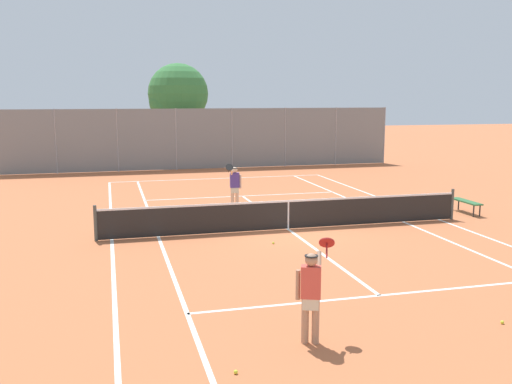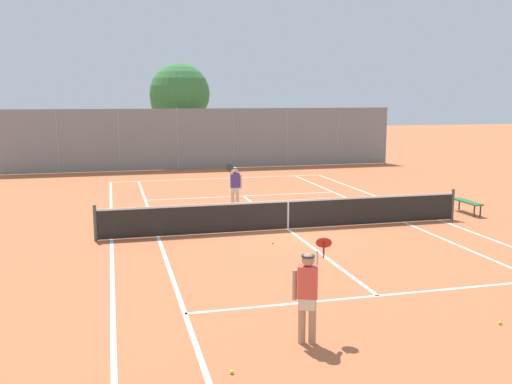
% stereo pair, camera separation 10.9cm
% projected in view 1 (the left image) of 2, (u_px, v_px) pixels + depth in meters
% --- Properties ---
extents(ground_plane, '(120.00, 120.00, 0.00)m').
position_uv_depth(ground_plane, '(288.00, 229.00, 18.31)').
color(ground_plane, '#BC663D').
extents(court_line_markings, '(11.10, 23.90, 0.01)m').
position_uv_depth(court_line_markings, '(288.00, 229.00, 18.30)').
color(court_line_markings, silver).
rests_on(court_line_markings, ground).
extents(tennis_net, '(12.00, 0.10, 1.07)m').
position_uv_depth(tennis_net, '(288.00, 214.00, 18.22)').
color(tennis_net, '#474C47').
rests_on(tennis_net, ground).
extents(player_near_side, '(0.84, 0.69, 1.77)m').
position_uv_depth(player_near_side, '(311.00, 291.00, 9.72)').
color(player_near_side, tan).
rests_on(player_near_side, ground).
extents(player_far_left, '(0.71, 0.72, 1.77)m').
position_uv_depth(player_far_left, '(235.00, 185.00, 21.48)').
color(player_far_left, beige).
rests_on(player_far_left, ground).
extents(loose_tennis_ball_0, '(0.07, 0.07, 0.07)m').
position_uv_depth(loose_tennis_ball_0, '(236.00, 372.00, 8.75)').
color(loose_tennis_ball_0, '#D1DB33').
rests_on(loose_tennis_ball_0, ground).
extents(loose_tennis_ball_2, '(0.07, 0.07, 0.07)m').
position_uv_depth(loose_tennis_ball_2, '(502.00, 322.00, 10.67)').
color(loose_tennis_ball_2, '#D1DB33').
rests_on(loose_tennis_ball_2, ground).
extents(loose_tennis_ball_3, '(0.07, 0.07, 0.07)m').
position_uv_depth(loose_tennis_ball_3, '(273.00, 243.00, 16.46)').
color(loose_tennis_ball_3, '#D1DB33').
rests_on(loose_tennis_ball_3, ground).
extents(loose_tennis_ball_4, '(0.07, 0.07, 0.07)m').
position_uv_depth(loose_tennis_ball_4, '(263.00, 210.00, 21.16)').
color(loose_tennis_ball_4, '#D1DB33').
rests_on(loose_tennis_ball_4, ground).
extents(courtside_bench, '(0.36, 1.50, 0.47)m').
position_uv_depth(courtside_bench, '(466.00, 202.00, 20.75)').
color(courtside_bench, '#2D6638').
rests_on(courtside_bench, ground).
extents(back_fence, '(23.23, 0.08, 3.55)m').
position_uv_depth(back_fence, '(204.00, 139.00, 33.38)').
color(back_fence, gray).
rests_on(back_fence, ground).
extents(tree_behind_left, '(3.72, 3.72, 6.25)m').
position_uv_depth(tree_behind_left, '(176.00, 96.00, 35.23)').
color(tree_behind_left, brown).
rests_on(tree_behind_left, ground).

